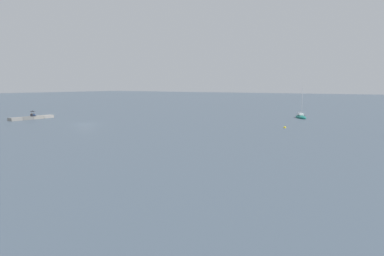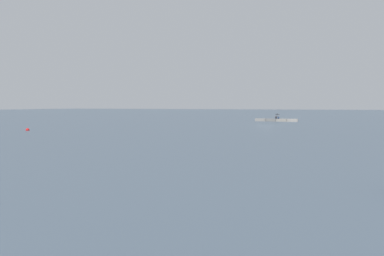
{
  "view_description": "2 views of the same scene",
  "coord_description": "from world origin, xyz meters",
  "px_view_note": "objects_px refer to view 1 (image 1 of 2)",
  "views": [
    {
      "loc": [
        43.19,
        52.71,
        7.49
      ],
      "look_at": [
        8.0,
        29.48,
        2.18
      ],
      "focal_mm": 32.39,
      "sensor_mm": 36.0,
      "label": 1
    },
    {
      "loc": [
        -9.36,
        66.53,
        3.86
      ],
      "look_at": [
        6.16,
        23.95,
        0.87
      ],
      "focal_mm": 32.48,
      "sensor_mm": 36.0,
      "label": 2
    }
  ],
  "objects_px": {
    "umbrella_open_black": "(33,111)",
    "sailboat_teal_far": "(301,117)",
    "mooring_buoy_far": "(285,127)",
    "person_seated_blue_left": "(34,115)",
    "person_seated_dark_right": "(32,115)"
  },
  "relations": [
    {
      "from": "umbrella_open_black",
      "to": "sailboat_teal_far",
      "type": "relative_size",
      "value": 0.18
    },
    {
      "from": "umbrella_open_black",
      "to": "mooring_buoy_far",
      "type": "relative_size",
      "value": 2.82
    },
    {
      "from": "umbrella_open_black",
      "to": "mooring_buoy_far",
      "type": "height_order",
      "value": "umbrella_open_black"
    },
    {
      "from": "person_seated_blue_left",
      "to": "person_seated_dark_right",
      "type": "distance_m",
      "value": 0.57
    },
    {
      "from": "person_seated_blue_left",
      "to": "sailboat_teal_far",
      "type": "bearing_deg",
      "value": 120.59
    },
    {
      "from": "person_seated_dark_right",
      "to": "umbrella_open_black",
      "type": "relative_size",
      "value": 0.58
    },
    {
      "from": "person_seated_blue_left",
      "to": "mooring_buoy_far",
      "type": "height_order",
      "value": "person_seated_blue_left"
    },
    {
      "from": "person_seated_blue_left",
      "to": "umbrella_open_black",
      "type": "xyz_separation_m",
      "value": [
        0.29,
        -0.15,
        0.85
      ]
    },
    {
      "from": "person_seated_blue_left",
      "to": "mooring_buoy_far",
      "type": "relative_size",
      "value": 1.63
    },
    {
      "from": "person_seated_blue_left",
      "to": "sailboat_teal_far",
      "type": "relative_size",
      "value": 0.1
    },
    {
      "from": "sailboat_teal_far",
      "to": "person_seated_dark_right",
      "type": "bearing_deg",
      "value": 1.64
    },
    {
      "from": "person_seated_dark_right",
      "to": "sailboat_teal_far",
      "type": "relative_size",
      "value": 0.1
    },
    {
      "from": "person_seated_dark_right",
      "to": "umbrella_open_black",
      "type": "xyz_separation_m",
      "value": [
        -0.27,
        -0.06,
        0.85
      ]
    },
    {
      "from": "person_seated_dark_right",
      "to": "mooring_buoy_far",
      "type": "bearing_deg",
      "value": 101.9
    },
    {
      "from": "person_seated_blue_left",
      "to": "mooring_buoy_far",
      "type": "bearing_deg",
      "value": 101.35
    }
  ]
}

